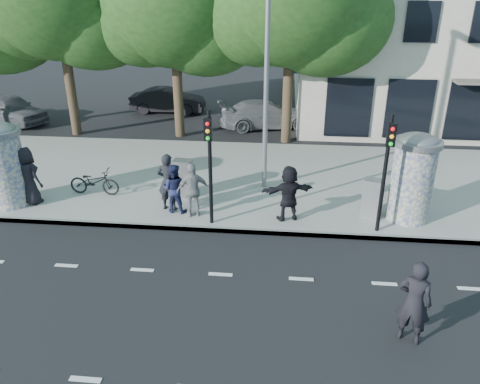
# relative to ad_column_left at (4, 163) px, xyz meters

# --- Properties ---
(ground) EXTENTS (120.00, 120.00, 0.00)m
(ground) POSITION_rel_ad_column_left_xyz_m (7.20, -4.50, -1.54)
(ground) COLOR black
(ground) RESTS_ON ground
(sidewalk) EXTENTS (40.00, 8.00, 0.15)m
(sidewalk) POSITION_rel_ad_column_left_xyz_m (7.20, 3.00, -1.46)
(sidewalk) COLOR gray
(sidewalk) RESTS_ON ground
(curb) EXTENTS (40.00, 0.10, 0.16)m
(curb) POSITION_rel_ad_column_left_xyz_m (7.20, -0.95, -1.46)
(curb) COLOR slate
(curb) RESTS_ON ground
(lane_dash_far) EXTENTS (32.00, 0.12, 0.01)m
(lane_dash_far) POSITION_rel_ad_column_left_xyz_m (7.20, -3.10, -1.53)
(lane_dash_far) COLOR silver
(lane_dash_far) RESTS_ON ground
(ad_column_left) EXTENTS (1.36, 1.36, 2.65)m
(ad_column_left) POSITION_rel_ad_column_left_xyz_m (0.00, 0.00, 0.00)
(ad_column_left) COLOR beige
(ad_column_left) RESTS_ON sidewalk
(ad_column_right) EXTENTS (1.36, 1.36, 2.65)m
(ad_column_right) POSITION_rel_ad_column_left_xyz_m (12.40, 0.20, 0.00)
(ad_column_right) COLOR beige
(ad_column_right) RESTS_ON sidewalk
(traffic_pole_near) EXTENTS (0.22, 0.31, 3.40)m
(traffic_pole_near) POSITION_rel_ad_column_left_xyz_m (6.60, -0.71, 0.69)
(traffic_pole_near) COLOR black
(traffic_pole_near) RESTS_ON sidewalk
(traffic_pole_far) EXTENTS (0.22, 0.31, 3.40)m
(traffic_pole_far) POSITION_rel_ad_column_left_xyz_m (11.40, -0.71, 0.69)
(traffic_pole_far) COLOR black
(traffic_pole_far) RESTS_ON sidewalk
(street_lamp) EXTENTS (0.25, 0.93, 8.00)m
(street_lamp) POSITION_rel_ad_column_left_xyz_m (8.00, 2.13, 3.26)
(street_lamp) COLOR slate
(street_lamp) RESTS_ON sidewalk
(ped_a) EXTENTS (1.08, 0.91, 1.88)m
(ped_a) POSITION_rel_ad_column_left_xyz_m (0.64, 0.12, -0.45)
(ped_a) COLOR black
(ped_a) RESTS_ON sidewalk
(ped_b) EXTENTS (0.70, 0.50, 1.83)m
(ped_b) POSITION_rel_ad_column_left_xyz_m (5.14, 0.12, -0.47)
(ped_b) COLOR black
(ped_b) RESTS_ON sidewalk
(ped_c) EXTENTS (0.79, 0.63, 1.55)m
(ped_c) POSITION_rel_ad_column_left_xyz_m (5.36, -0.02, -0.61)
(ped_c) COLOR #1D234A
(ped_c) RESTS_ON sidewalk
(ped_e) EXTENTS (1.11, 0.83, 1.68)m
(ped_e) POSITION_rel_ad_column_left_xyz_m (6.00, -0.26, -0.55)
(ped_e) COLOR gray
(ped_e) RESTS_ON sidewalk
(ped_f) EXTENTS (1.67, 1.01, 1.70)m
(ped_f) POSITION_rel_ad_column_left_xyz_m (8.84, -0.21, -0.54)
(ped_f) COLOR black
(ped_f) RESTS_ON sidewalk
(man_road) EXTENTS (0.79, 0.66, 1.85)m
(man_road) POSITION_rel_ad_column_left_xyz_m (11.31, -5.01, -0.61)
(man_road) COLOR black
(man_road) RESTS_ON ground
(bicycle) EXTENTS (0.66, 1.72, 0.89)m
(bicycle) POSITION_rel_ad_column_left_xyz_m (2.40, 0.99, -0.94)
(bicycle) COLOR black
(bicycle) RESTS_ON sidewalk
(cabinet_left) EXTENTS (0.66, 0.52, 1.25)m
(cabinet_left) POSITION_rel_ad_column_left_xyz_m (5.38, 1.17, -0.76)
(cabinet_left) COLOR slate
(cabinet_left) RESTS_ON sidewalk
(cabinet_right) EXTENTS (0.68, 0.59, 1.19)m
(cabinet_right) POSITION_rel_ad_column_left_xyz_m (11.35, 0.25, -0.79)
(cabinet_right) COLOR gray
(cabinet_right) RESTS_ON sidewalk
(car_left) EXTENTS (3.33, 4.62, 1.46)m
(car_left) POSITION_rel_ad_column_left_xyz_m (-5.44, 9.54, -0.81)
(car_left) COLOR #595A60
(car_left) RESTS_ON ground
(car_mid) EXTENTS (1.54, 4.12, 1.34)m
(car_mid) POSITION_rel_ad_column_left_xyz_m (2.09, 12.48, -0.87)
(car_mid) COLOR black
(car_mid) RESTS_ON ground
(car_right) EXTENTS (3.10, 4.99, 1.35)m
(car_right) POSITION_rel_ad_column_left_xyz_m (7.67, 10.00, -0.86)
(car_right) COLOR slate
(car_right) RESTS_ON ground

